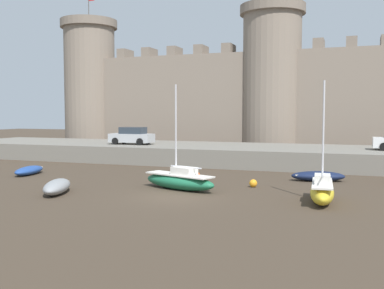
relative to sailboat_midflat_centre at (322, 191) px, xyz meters
name	(u,v)px	position (x,y,z in m)	size (l,w,h in m)	color
ground_plane	(177,197)	(-7.41, -0.93, -0.62)	(160.00, 160.00, 0.00)	#423528
quay_road	(248,155)	(-7.41, 16.04, 0.14)	(59.22, 10.00, 1.51)	slate
castle	(272,88)	(-7.41, 27.62, 6.58)	(54.42, 7.20, 19.31)	gray
sailboat_midflat_centre	(322,191)	(0.00, 0.00, 0.00)	(1.42, 4.22, 6.08)	yellow
sailboat_near_channel_left	(180,180)	(-8.08, 1.17, -0.06)	(5.16, 2.89, 6.11)	#1E6B47
rowboat_foreground_left	(29,170)	(-20.68, 3.38, -0.30)	(1.82, 3.48, 0.61)	#234793
rowboat_midflat_left	(318,176)	(-0.74, 7.27, -0.27)	(3.65, 2.02, 0.66)	#141E3D
rowboat_foreground_centre	(57,186)	(-14.02, -2.32, -0.21)	(2.46, 3.70, 0.77)	gray
mooring_buoy_mid_mud	(253,183)	(-4.22, 3.47, -0.38)	(0.48, 0.48, 0.48)	orange
mooring_buoy_near_shore	(197,176)	(-8.52, 5.52, -0.39)	(0.45, 0.45, 0.45)	#E04C1E
car_quay_centre_east	(132,136)	(-18.23, 14.70, 1.67)	(4.12, 1.91, 1.62)	#B2B5B7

